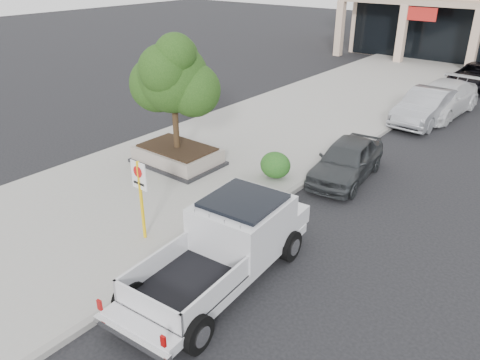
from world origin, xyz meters
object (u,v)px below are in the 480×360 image
Objects in this scene: curb_car_b at (426,107)px; planter_tree at (179,77)px; planter at (178,155)px; no_parking_sign at (140,190)px; curb_car_c at (442,99)px; pickup_truck at (217,251)px; curb_car_a at (347,160)px; curb_car_d at (476,76)px.

planter_tree is at bearing -114.11° from curb_car_b.
curb_car_b is at bearing 63.96° from planter_tree.
planter is at bearing -131.03° from planter_tree.
curb_car_c is at bearing 81.34° from no_parking_sign.
curb_car_b is (2.47, 15.30, -0.83)m from no_parking_sign.
planter_tree reaches higher than curb_car_b.
pickup_truck is 7.39m from curb_car_a.
curb_car_c is at bearing 87.40° from curb_car_b.
curb_car_b is 8.63m from curb_car_d.
curb_car_a reaches higher than planter.
pickup_truck is at bearing -86.87° from curb_car_b.
pickup_truck reaches higher than curb_car_b.
curb_car_c reaches higher than curb_car_d.
no_parking_sign reaches higher than curb_car_a.
no_parking_sign is 7.73m from curb_car_a.
planter_tree is at bearing 48.97° from planter.
curb_car_b is 0.95× the size of curb_car_d.
planter is 6.23m from curb_car_a.
curb_car_a is at bearing 71.52° from no_parking_sign.
curb_car_b reaches higher than planter.
pickup_truck is 1.16× the size of curb_car_d.
no_parking_sign is 0.47× the size of curb_car_b.
curb_car_d is at bearing 82.73° from curb_car_a.
planter is 14.13m from curb_car_c.
no_parking_sign reaches higher than planter.
pickup_truck reaches higher than planter.
curb_car_d reaches higher than planter.
planter_tree reaches higher than curb_car_c.
pickup_truck is (2.80, -0.09, -0.70)m from no_parking_sign.
planter_tree is 0.72× the size of curb_car_c.
planter_tree is 14.18m from curb_car_c.
curb_car_b is at bearing -89.53° from curb_car_d.
curb_car_c is 1.08× the size of curb_car_d.
planter is 5.31m from no_parking_sign.
curb_car_c reaches higher than curb_car_b.
curb_car_b is at bearing 80.83° from no_parking_sign.
curb_car_c reaches higher than curb_car_a.
curb_car_d is (0.06, 8.63, -0.09)m from curb_car_b.
no_parking_sign is 2.88m from pickup_truck.
planter is 0.66× the size of curb_car_b.
planter is 0.58× the size of curb_car_c.
curb_car_b is at bearing 63.72° from planter.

